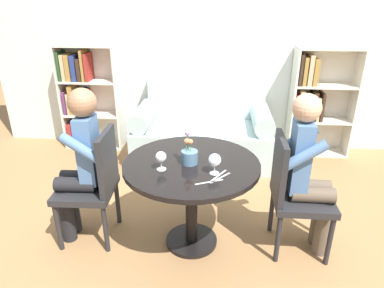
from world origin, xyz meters
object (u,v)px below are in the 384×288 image
chair_right (293,190)px  wine_glass_left (161,158)px  chair_left (94,182)px  couch (202,133)px  person_right (309,174)px  flower_vase (189,155)px  bookshelf_left (85,97)px  wine_glass_right (215,161)px  bookshelf_right (313,105)px  person_left (80,163)px

chair_right → wine_glass_left: 0.99m
chair_right → chair_left: bearing=90.2°
couch → person_right: (0.83, -1.52, 0.32)m
flower_vase → wine_glass_left: bearing=-148.8°
person_right → bookshelf_left: bearing=52.5°
chair_right → wine_glass_right: 0.67m
bookshelf_right → bookshelf_left: bearing=-180.0°
person_right → wine_glass_left: (-1.02, -0.14, 0.15)m
person_right → wine_glass_right: size_ratio=8.55×
chair_right → person_left: (-1.56, -0.00, 0.15)m
bookshelf_left → flower_vase: bearing=-51.4°
bookshelf_right → flower_vase: size_ratio=5.31×
flower_vase → person_right: bearing=2.1°
bookshelf_left → wine_glass_left: bearing=-56.6°
wine_glass_right → flower_vase: 0.23m
person_left → flower_vase: bearing=86.1°
person_left → bookshelf_right: bearing=128.5°
couch → chair_right: bearing=-64.1°
bookshelf_right → wine_glass_left: (-1.48, -1.92, 0.19)m
couch → person_right: size_ratio=1.27×
wine_glass_left → wine_glass_right: size_ratio=0.93×
wine_glass_left → bookshelf_right: bearing=52.4°
bookshelf_left → person_right: size_ratio=1.04×
bookshelf_left → person_right: bookshelf_left is taller
couch → person_left: 1.76m
couch → wine_glass_right: bearing=-84.4°
bookshelf_right → flower_vase: 2.24m
person_right → wine_glass_right: person_right is taller
bookshelf_right → chair_left: 2.69m
couch → wine_glass_right: 1.76m
chair_left → person_right: size_ratio=0.74×
flower_vase → chair_left: bearing=177.1°
couch → bookshelf_right: (1.29, 0.26, 0.29)m
person_left → flower_vase: person_left is taller
bookshelf_left → chair_right: 2.83m
couch → wine_glass_left: 1.74m
wine_glass_left → wine_glass_right: bearing=-4.4°
couch → chair_left: 1.69m
chair_left → bookshelf_right: bearing=129.6°
chair_right → person_left: 1.57m
chair_right → person_right: bearing=-90.2°
bookshelf_right → couch: bearing=-168.4°
bookshelf_right → wine_glass_right: bookshelf_right is taller
wine_glass_right → wine_glass_left: bearing=175.6°
chair_left → person_right: 1.57m
chair_left → wine_glass_left: chair_left is taller
wine_glass_left → wine_glass_right: (0.36, -0.03, 0.00)m
person_right → wine_glass_left: person_right is taller
bookshelf_left → person_left: size_ratio=1.04×
wine_glass_left → flower_vase: (0.18, 0.11, -0.03)m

